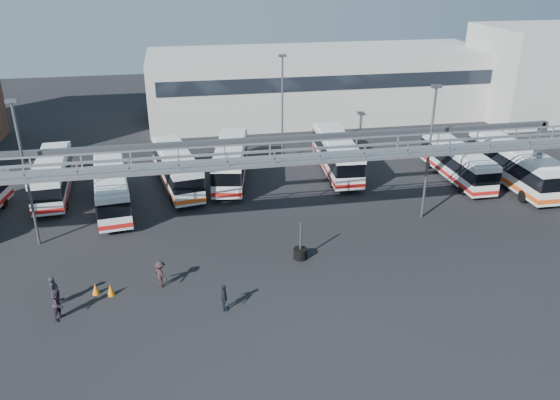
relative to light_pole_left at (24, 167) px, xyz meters
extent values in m
plane|color=black|center=(16.00, -8.00, -5.73)|extent=(140.00, 140.00, 0.00)
cube|color=gray|center=(16.00, -3.00, 0.37)|extent=(50.00, 1.80, 0.22)
cube|color=gray|center=(16.00, -3.85, 1.32)|extent=(50.00, 0.10, 0.10)
cube|color=gray|center=(16.00, -2.15, 1.32)|extent=(50.00, 0.10, 0.10)
cube|color=#4C4F54|center=(16.00, 1.00, 0.57)|extent=(45.00, 0.50, 0.35)
cube|color=#9E9E99|center=(28.00, 30.00, -1.73)|extent=(42.00, 14.00, 8.00)
cube|color=#B2B2AD|center=(54.00, 24.00, -0.23)|extent=(14.00, 12.00, 11.00)
cylinder|color=#4C4F54|center=(0.00, 0.00, -0.73)|extent=(0.18, 0.18, 10.00)
cube|color=#4C4F54|center=(0.00, 0.00, 4.37)|extent=(0.70, 0.35, 0.22)
cylinder|color=#4C4F54|center=(28.00, -1.00, -0.73)|extent=(0.18, 0.18, 10.00)
cube|color=#4C4F54|center=(28.00, -1.00, 4.37)|extent=(0.70, 0.35, 0.22)
cylinder|color=#4C4F54|center=(20.00, 14.00, -0.73)|extent=(0.18, 0.18, 10.00)
cube|color=#4C4F54|center=(20.00, 14.00, 4.37)|extent=(0.70, 0.35, 0.22)
cylinder|color=black|center=(-4.00, 6.92, -5.28)|extent=(0.39, 0.93, 0.90)
cube|color=silver|center=(-0.45, 8.91, -4.00)|extent=(3.16, 10.58, 2.61)
cube|color=black|center=(-0.45, 8.91, -3.69)|extent=(3.22, 10.65, 1.04)
cube|color=#B11815|center=(-0.45, 8.91, -4.92)|extent=(3.21, 10.64, 0.33)
cube|color=silver|center=(-0.45, 8.91, -2.62)|extent=(2.84, 9.52, 0.15)
cylinder|color=black|center=(-1.26, 5.50, -5.25)|extent=(0.36, 0.97, 0.95)
cylinder|color=black|center=(0.87, 5.66, -5.25)|extent=(0.36, 0.97, 0.95)
cylinder|color=black|center=(-1.76, 12.16, -5.25)|extent=(0.36, 0.97, 0.95)
cylinder|color=black|center=(0.36, 12.32, -5.25)|extent=(0.36, 0.97, 0.95)
cube|color=silver|center=(4.61, 5.24, -4.00)|extent=(3.60, 10.62, 2.60)
cube|color=black|center=(4.61, 5.24, -3.69)|extent=(3.67, 10.68, 1.04)
cube|color=#B11815|center=(4.61, 5.24, -4.92)|extent=(3.66, 10.67, 0.33)
cube|color=silver|center=(4.61, 5.24, -2.62)|extent=(3.24, 9.55, 0.15)
cylinder|color=black|center=(3.96, 1.80, -5.25)|extent=(0.40, 0.97, 0.95)
cylinder|color=black|center=(6.07, 2.06, -5.25)|extent=(0.40, 0.97, 0.95)
cylinder|color=black|center=(3.16, 8.41, -5.25)|extent=(0.40, 0.97, 0.95)
cylinder|color=black|center=(5.27, 8.67, -5.25)|extent=(0.40, 0.97, 0.95)
cube|color=silver|center=(9.70, 8.74, -3.95)|extent=(4.26, 10.99, 2.68)
cube|color=black|center=(9.70, 8.74, -3.63)|extent=(4.33, 11.06, 1.07)
cube|color=#E04F15|center=(9.70, 8.74, -4.90)|extent=(4.32, 11.05, 0.34)
cube|color=silver|center=(9.70, 8.74, -2.53)|extent=(3.84, 9.89, 0.16)
cylinder|color=black|center=(9.22, 5.17, -5.24)|extent=(0.46, 1.01, 0.98)
cylinder|color=black|center=(11.38, 5.55, -5.24)|extent=(0.46, 1.01, 0.98)
cylinder|color=black|center=(8.02, 11.93, -5.24)|extent=(0.46, 1.01, 0.98)
cylinder|color=black|center=(10.19, 12.31, -5.24)|extent=(0.46, 1.01, 0.98)
cube|color=silver|center=(14.48, 9.56, -3.91)|extent=(4.39, 11.20, 2.73)
cube|color=black|center=(14.48, 9.56, -3.59)|extent=(4.46, 11.26, 1.09)
cube|color=#B11815|center=(14.48, 9.56, -4.88)|extent=(4.45, 11.25, 0.35)
cube|color=silver|center=(14.48, 9.56, -2.47)|extent=(3.95, 10.08, 0.16)
cylinder|color=black|center=(12.75, 6.32, -5.23)|extent=(0.47, 1.03, 0.99)
cylinder|color=black|center=(14.96, 5.92, -5.23)|extent=(0.47, 1.03, 0.99)
cylinder|color=black|center=(14.00, 13.20, -5.23)|extent=(0.47, 1.03, 0.99)
cylinder|color=black|center=(16.21, 12.80, -5.23)|extent=(0.47, 1.03, 0.99)
cube|color=silver|center=(24.24, 9.60, -3.88)|extent=(3.28, 11.26, 2.78)
cube|color=black|center=(24.24, 9.60, -3.56)|extent=(3.35, 11.32, 1.11)
cube|color=#B11815|center=(24.24, 9.60, -4.87)|extent=(3.34, 11.31, 0.35)
cube|color=silver|center=(24.24, 9.60, -2.41)|extent=(2.95, 10.13, 0.16)
cylinder|color=black|center=(22.85, 6.13, -5.22)|extent=(0.37, 1.03, 1.01)
cylinder|color=black|center=(25.13, 5.97, -5.22)|extent=(0.37, 1.03, 1.01)
cylinder|color=black|center=(23.34, 13.23, -5.22)|extent=(0.37, 1.03, 1.01)
cylinder|color=black|center=(25.62, 13.07, -5.22)|extent=(0.37, 1.03, 1.01)
cube|color=silver|center=(34.28, 5.77, -4.05)|extent=(2.32, 10.12, 2.53)
cube|color=black|center=(34.28, 5.77, -3.75)|extent=(2.38, 10.18, 1.01)
cube|color=#B11815|center=(34.28, 5.77, -4.95)|extent=(2.37, 10.17, 0.32)
cube|color=silver|center=(34.28, 5.77, -2.71)|extent=(2.09, 9.11, 0.15)
cylinder|color=black|center=(33.24, 2.53, -5.27)|extent=(0.28, 0.92, 0.92)
cylinder|color=black|center=(35.30, 2.53, -5.27)|extent=(0.28, 0.92, 0.92)
cylinder|color=black|center=(33.25, 9.01, -5.27)|extent=(0.28, 0.92, 0.92)
cylinder|color=black|center=(35.31, 9.00, -5.27)|extent=(0.28, 0.92, 0.92)
cube|color=silver|center=(38.51, 3.77, -3.81)|extent=(2.72, 11.56, 2.88)
cube|color=black|center=(38.51, 3.77, -3.47)|extent=(2.78, 11.62, 1.15)
cube|color=#E04F15|center=(38.51, 3.77, -4.84)|extent=(2.77, 11.61, 0.37)
cube|color=silver|center=(38.51, 3.77, -2.29)|extent=(2.45, 10.40, 0.17)
cylinder|color=black|center=(37.28, 0.09, -5.20)|extent=(0.32, 1.05, 1.05)
cylinder|color=black|center=(39.67, 0.07, -5.20)|extent=(0.32, 1.05, 1.05)
cylinder|color=black|center=(37.35, 7.47, -5.20)|extent=(0.32, 1.05, 1.05)
cylinder|color=black|center=(39.73, 7.45, -5.20)|extent=(0.32, 1.05, 1.05)
imported|color=black|center=(2.50, -7.96, -4.80)|extent=(0.56, 0.75, 1.86)
imported|color=#28202D|center=(2.99, -9.33, -4.81)|extent=(1.04, 1.12, 1.84)
imported|color=black|center=(8.42, -7.11, -4.87)|extent=(1.16, 1.27, 1.71)
imported|color=black|center=(11.93, -10.30, -4.92)|extent=(0.44, 0.97, 1.62)
cone|color=orange|center=(5.49, -7.53, -5.37)|extent=(0.51, 0.51, 0.72)
cone|color=orange|center=(4.60, -7.22, -5.39)|extent=(0.56, 0.56, 0.68)
cylinder|color=black|center=(17.43, -5.41, -5.60)|extent=(0.92, 0.92, 0.22)
cylinder|color=black|center=(17.43, -5.41, -5.35)|extent=(0.92, 0.92, 0.22)
cylinder|color=black|center=(17.43, -5.41, -5.11)|extent=(0.92, 0.92, 0.22)
cylinder|color=#4C4F54|center=(17.43, -5.41, -4.41)|extent=(0.13, 0.13, 2.64)
camera|label=1|loc=(10.19, -36.14, 12.44)|focal=35.00mm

